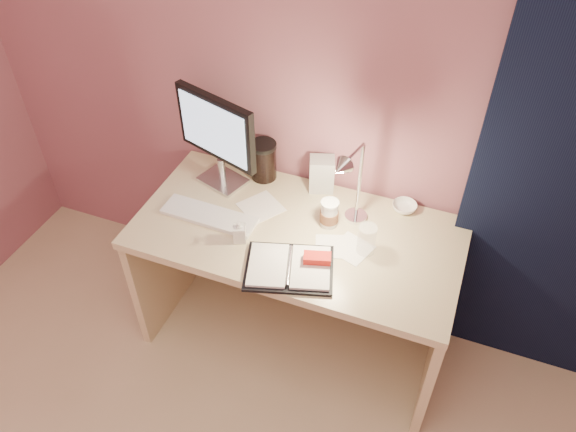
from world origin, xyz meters
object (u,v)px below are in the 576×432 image
(keyboard, at_px, (209,216))
(clear_cup, at_px, (367,239))
(desk, at_px, (302,255))
(planner, at_px, (292,267))
(monitor, at_px, (218,133))
(coffee_cup, at_px, (329,214))
(dark_jar, at_px, (264,162))
(lotion_bottle, at_px, (239,230))
(desk_lamp, at_px, (360,187))
(product_box, at_px, (322,174))
(bowl, at_px, (404,207))

(keyboard, bearing_deg, clear_cup, 5.46)
(desk, distance_m, keyboard, 0.47)
(planner, bearing_deg, monitor, 124.66)
(coffee_cup, relative_size, clear_cup, 0.97)
(monitor, bearing_deg, keyboard, -59.58)
(monitor, distance_m, clear_cup, 0.80)
(planner, distance_m, dark_jar, 0.61)
(monitor, distance_m, coffee_cup, 0.61)
(coffee_cup, height_order, lotion_bottle, coffee_cup)
(desk, height_order, clear_cup, clear_cup)
(dark_jar, bearing_deg, planner, -56.55)
(dark_jar, relative_size, desk_lamp, 0.40)
(planner, bearing_deg, keyboard, 144.18)
(desk, relative_size, desk_lamp, 3.33)
(lotion_bottle, height_order, desk_lamp, desk_lamp)
(desk, distance_m, clear_cup, 0.43)
(lotion_bottle, height_order, product_box, product_box)
(keyboard, bearing_deg, planner, -17.64)
(product_box, bearing_deg, coffee_cup, -82.56)
(dark_jar, distance_m, product_box, 0.28)
(coffee_cup, height_order, bowl, coffee_cup)
(desk_lamp, bearing_deg, product_box, 147.88)
(coffee_cup, relative_size, dark_jar, 0.76)
(monitor, bearing_deg, product_box, 33.04)
(bowl, relative_size, dark_jar, 0.64)
(bowl, bearing_deg, clear_cup, -107.07)
(desk, height_order, planner, planner)
(monitor, relative_size, clear_cup, 3.46)
(keyboard, xyz_separation_m, lotion_bottle, (0.19, -0.08, 0.05))
(desk, bearing_deg, product_box, 88.91)
(bowl, height_order, lotion_bottle, lotion_bottle)
(lotion_bottle, distance_m, desk_lamp, 0.53)
(planner, relative_size, lotion_bottle, 3.54)
(monitor, bearing_deg, lotion_bottle, -35.67)
(monitor, xyz_separation_m, dark_jar, (0.17, 0.10, -0.19))
(coffee_cup, bearing_deg, monitor, 169.76)
(planner, relative_size, desk_lamp, 0.97)
(product_box, relative_size, desk_lamp, 0.40)
(dark_jar, bearing_deg, coffee_cup, -27.76)
(lotion_bottle, xyz_separation_m, product_box, (0.21, 0.45, 0.03))
(desk, distance_m, product_box, 0.39)
(monitor, height_order, coffee_cup, monitor)
(monitor, xyz_separation_m, keyboard, (0.05, -0.24, -0.27))
(planner, xyz_separation_m, product_box, (-0.05, 0.52, 0.07))
(keyboard, relative_size, lotion_bottle, 3.71)
(keyboard, distance_m, clear_cup, 0.70)
(desk_lamp, bearing_deg, monitor, -176.13)
(bowl, bearing_deg, coffee_cup, -143.35)
(keyboard, height_order, bowl, bowl)
(planner, height_order, desk_lamp, desk_lamp)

